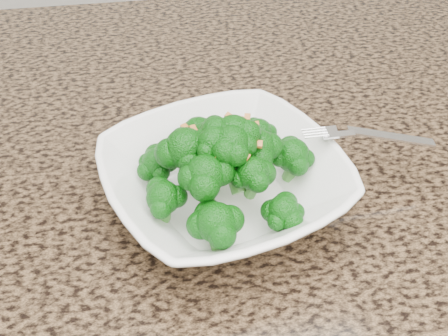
{
  "coord_description": "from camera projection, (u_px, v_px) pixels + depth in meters",
  "views": [
    {
      "loc": [
        0.03,
        -0.16,
        1.33
      ],
      "look_at": [
        0.1,
        0.28,
        0.95
      ],
      "focal_mm": 45.0,
      "sensor_mm": 36.0,
      "label": 1
    }
  ],
  "objects": [
    {
      "name": "fork",
      "position": [
        348.0,
        134.0,
        0.6
      ],
      "size": [
        0.17,
        0.04,
        0.01
      ],
      "primitive_type": null,
      "rotation": [
        0.0,
        0.0,
        -0.12
      ],
      "color": "silver",
      "rests_on": "bowl"
    },
    {
      "name": "granite_counter",
      "position": [
        136.0,
        207.0,
        0.63
      ],
      "size": [
        1.64,
        1.04,
        0.03
      ],
      "primitive_type": "cube",
      "color": "brown",
      "rests_on": "cabinet"
    },
    {
      "name": "garlic_topping",
      "position": [
        224.0,
        98.0,
        0.52
      ],
      "size": [
        0.13,
        0.13,
        0.01
      ],
      "primitive_type": null,
      "color": "#CA7A31",
      "rests_on": "broccoli_pile"
    },
    {
      "name": "broccoli_pile",
      "position": [
        224.0,
        132.0,
        0.55
      ],
      "size": [
        0.22,
        0.22,
        0.07
      ],
      "primitive_type": null,
      "color": "#095109",
      "rests_on": "bowl"
    },
    {
      "name": "bowl",
      "position": [
        224.0,
        182.0,
        0.59
      ],
      "size": [
        0.31,
        0.31,
        0.06
      ],
      "primitive_type": "imported",
      "rotation": [
        0.0,
        0.0,
        0.31
      ],
      "color": "white",
      "rests_on": "granite_counter"
    }
  ]
}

